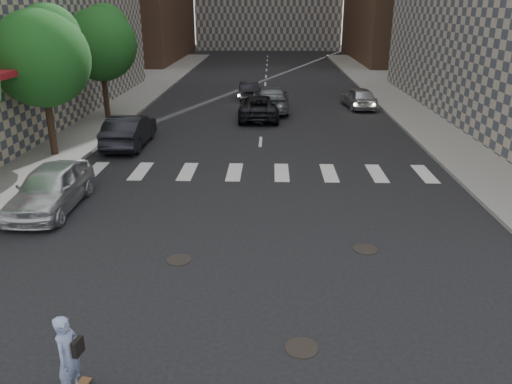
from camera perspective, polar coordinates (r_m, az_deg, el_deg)
ground at (r=12.90m, az=-0.83°, el=-10.45°), size 160.00×160.00×0.00m
sidewalk_left at (r=35.09m, az=-23.90°, el=8.09°), size 13.00×80.00×0.15m
sidewalk_right at (r=34.67m, az=25.72°, el=7.68°), size 13.00×80.00×0.15m
tree_b at (r=24.39m, az=-23.18°, el=14.33°), size 4.20×4.20×6.60m
tree_c at (r=31.83m, az=-17.24°, el=16.16°), size 4.20×4.20×6.60m
manhole_a at (r=10.84m, az=5.22°, el=-17.30°), size 0.70×0.70×0.02m
manhole_b at (r=14.15m, az=-8.81°, el=-7.66°), size 0.70×0.70×0.02m
manhole_c at (r=14.89m, az=12.39°, el=-6.39°), size 0.70×0.70×0.02m
skateboarder at (r=9.74m, az=-20.58°, el=-17.21°), size 0.50×0.88×1.71m
silver_sedan at (r=18.46m, az=-22.40°, el=0.46°), size 1.88×4.58×1.55m
traffic_car_a at (r=25.71m, az=-14.27°, el=6.83°), size 1.68×4.80×1.58m
traffic_car_b at (r=33.54m, az=1.69°, el=10.63°), size 2.56×5.77×1.65m
traffic_car_c at (r=31.22m, az=0.33°, el=9.70°), size 2.48×5.23×1.44m
traffic_car_d at (r=35.22m, az=11.67°, el=10.53°), size 2.18×4.40×1.44m
traffic_car_e at (r=37.85m, az=-0.84°, el=11.54°), size 1.75×4.11×1.32m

